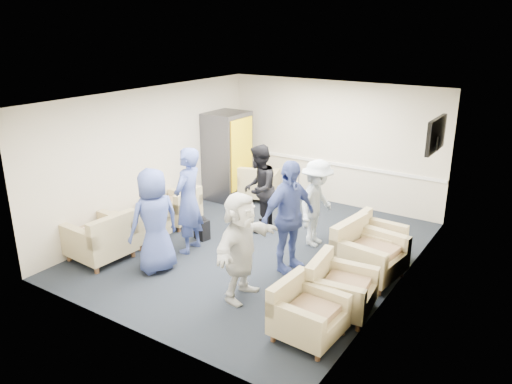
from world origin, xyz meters
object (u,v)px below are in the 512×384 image
Objects in this scene: armchair_left_near at (102,240)px; armchair_right_midfar at (366,255)px; person_back_right at (317,203)px; person_mid_right at (289,217)px; armchair_right_midnear at (338,290)px; armchair_left_mid at (143,225)px; armchair_right_far at (373,241)px; vending_machine at (228,156)px; person_mid_left at (188,201)px; armchair_corner at (257,185)px; person_back_left at (259,189)px; armchair_left_far at (178,209)px; person_front_right at (241,247)px; armchair_right_near at (305,315)px; person_front_left at (154,221)px.

armchair_right_midfar is at bearing 118.90° from armchair_left_near.
person_mid_right is at bearing -178.21° from person_back_right.
armchair_right_midnear is 2.27m from person_back_right.
armchair_left_mid is 1.02× the size of armchair_right_far.
person_back_right is at bearing -23.07° from vending_machine.
armchair_left_near is 4.39m from armchair_right_midfar.
person_mid_left is (0.99, 1.11, 0.57)m from armchair_left_near.
person_mid_right is (2.93, -2.36, -0.06)m from vending_machine.
armchair_corner reaches higher than armchair_right_midnear.
armchair_right_midfar is 4.54m from vending_machine.
armchair_right_far is 0.45× the size of person_mid_right.
vending_machine is 3.12m from person_back_right.
person_back_left reaches higher than armchair_right_midnear.
armchair_left_near is 1.16× the size of armchair_left_far.
armchair_corner is at bearing 26.43° from person_front_right.
person_front_left is (-2.89, 0.31, 0.54)m from armchair_right_near.
person_mid_left is 1.54m from person_back_left.
person_front_right is at bearing 110.45° from person_front_left.
armchair_right_midnear reaches higher than armchair_right_near.
armchair_corner is (-3.32, 1.45, 0.02)m from armchair_right_far.
armchair_right_midnear is (4.03, -1.20, 0.02)m from armchair_left_far.
armchair_corner is 0.63× the size of person_front_left.
armchair_right_midnear is 5.17m from vending_machine.
armchair_left_far is 3.90m from armchair_right_far.
armchair_left_far is 0.53× the size of person_back_right.
person_front_left is at bearing 139.49° from person_mid_right.
armchair_left_near is at bearing 92.77° from person_front_right.
person_back_right is at bearing 98.94° from armchair_left_far.
vending_machine is at bearing 49.28° from armchair_right_near.
armchair_right_midnear is 1.17m from armchair_right_midfar.
person_mid_right is at bearing 141.58° from person_front_left.
armchair_right_midnear is 3.14m from person_back_left.
armchair_left_near reaches higher than armchair_right_far.
armchair_corner is at bearing 176.21° from armchair_left_near.
armchair_left_far is at bearing 102.06° from armchair_right_far.
armchair_right_midnear is 0.56× the size of person_front_right.
armchair_right_midfar reaches higher than armchair_right_near.
person_front_left reaches higher than armchair_right_midnear.
person_front_left is 1.08× the size of person_back_right.
person_mid_left is at bearing -159.34° from person_front_left.
armchair_left_mid is 0.79× the size of armchair_corner.
person_back_left is 1.06× the size of person_back_right.
armchair_left_mid is at bearing 78.24° from armchair_right_near.
vending_machine is 1.06× the size of person_mid_left.
person_back_left is (1.51, 1.60, 0.53)m from armchair_left_mid.
person_back_left is (-2.50, 1.83, 0.52)m from armchair_right_midnear.
armchair_right_midfar is (3.96, 0.93, 0.06)m from armchair_left_mid.
armchair_corner reaches higher than armchair_left_mid.
armchair_right_midfar is at bearing -3.85° from armchair_right_midnear.
armchair_right_far is at bearing -90.74° from person_back_right.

